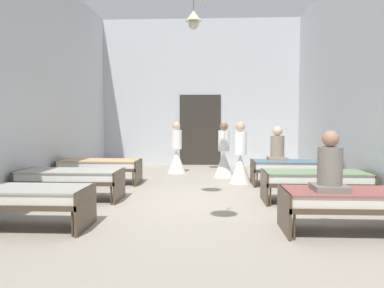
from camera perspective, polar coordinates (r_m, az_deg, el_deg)
The scene contains 13 objects.
ground_plane at distance 7.15m, azimuth -0.15°, elevation -9.01°, with size 7.27×12.57×0.10m, color #9E9384.
room_shell at distance 8.45m, azimuth 0.35°, elevation 10.25°, with size 7.07×12.17×4.97m.
bed_left_row_0 at distance 5.82m, azimuth -24.51°, elevation -7.29°, with size 1.90×0.84×0.57m.
bed_right_row_0 at distance 5.53m, azimuth 23.35°, elevation -7.82°, with size 1.90×0.84×0.57m.
bed_left_row_1 at distance 7.53m, azimuth -17.84°, elevation -4.76°, with size 1.90×0.84×0.57m.
bed_right_row_1 at distance 7.31m, azimuth 18.11°, elevation -5.01°, with size 1.90×0.84×0.57m.
bed_left_row_2 at distance 9.32m, azimuth -13.71°, elevation -3.15°, with size 1.90×0.84×0.57m.
bed_right_row_2 at distance 9.14m, azimuth 14.98°, elevation -3.30°, with size 1.90×0.84×0.57m.
nurse_near_aisle at distance 10.92m, azimuth -2.34°, elevation -1.63°, with size 0.52×0.52×1.49m.
nurse_mid_aisle at distance 9.18m, azimuth 7.29°, elevation -2.62°, with size 0.52×0.52×1.49m.
nurse_far_aisle at distance 10.13m, azimuth 4.82°, elevation -2.04°, with size 0.52×0.52×1.49m.
patient_seated_primary at distance 5.30m, azimuth 20.09°, elevation -3.51°, with size 0.44×0.44×0.80m.
patient_seated_secondary at distance 9.11m, azimuth 12.76°, elevation -0.57°, with size 0.44×0.44×0.80m.
Camera 1 is at (0.37, -6.97, 1.49)m, focal length 35.33 mm.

